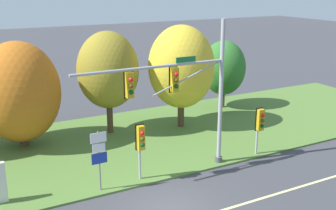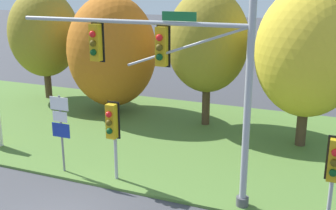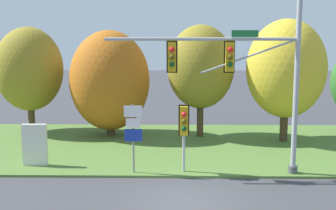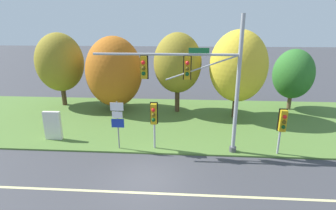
% 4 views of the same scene
% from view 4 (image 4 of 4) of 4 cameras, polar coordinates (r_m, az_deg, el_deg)
% --- Properties ---
extents(ground_plane, '(160.00, 160.00, 0.00)m').
position_cam_4_polar(ground_plane, '(13.58, -4.80, -15.58)').
color(ground_plane, '#3D3D42').
extents(lane_stripe, '(36.00, 0.16, 0.01)m').
position_cam_4_polar(lane_stripe, '(12.60, -5.64, -18.50)').
color(lane_stripe, beige).
rests_on(lane_stripe, ground).
extents(grass_verge, '(48.00, 11.50, 0.10)m').
position_cam_4_polar(grass_verge, '(20.92, -1.49, -3.18)').
color(grass_verge, '#517533').
rests_on(grass_verge, ground).
extents(traffic_signal_mast, '(8.17, 0.49, 7.77)m').
position_cam_4_polar(traffic_signal_mast, '(14.56, 6.69, 5.95)').
color(traffic_signal_mast, '#9EA0A5').
rests_on(traffic_signal_mast, grass_verge).
extents(pedestrian_signal_near_kerb, '(0.46, 0.55, 2.93)m').
position_cam_4_polar(pedestrian_signal_near_kerb, '(15.27, -3.10, -2.50)').
color(pedestrian_signal_near_kerb, '#9EA0A5').
rests_on(pedestrian_signal_near_kerb, grass_verge).
extents(pedestrian_signal_further_along, '(0.46, 0.55, 2.78)m').
position_cam_4_polar(pedestrian_signal_further_along, '(15.93, 23.66, -3.62)').
color(pedestrian_signal_further_along, '#9EA0A5').
rests_on(pedestrian_signal_further_along, grass_verge).
extents(route_sign_post, '(0.78, 0.08, 2.95)m').
position_cam_4_polar(route_sign_post, '(15.71, -10.93, -3.04)').
color(route_sign_post, slate).
rests_on(route_sign_post, grass_verge).
extents(tree_nearest_road, '(4.16, 4.16, 6.56)m').
position_cam_4_polar(tree_nearest_road, '(25.61, -22.47, 8.56)').
color(tree_nearest_road, '#4C3823').
rests_on(tree_nearest_road, grass_verge).
extents(tree_left_of_mast, '(4.79, 4.79, 6.33)m').
position_cam_4_polar(tree_left_of_mast, '(23.02, -11.63, 7.09)').
color(tree_left_of_mast, '#4C3823').
rests_on(tree_left_of_mast, grass_verge).
extents(tree_behind_signpost, '(3.94, 3.94, 6.63)m').
position_cam_4_polar(tree_behind_signpost, '(21.80, 2.10, 9.08)').
color(tree_behind_signpost, '#4C3823').
rests_on(tree_behind_signpost, grass_verge).
extents(tree_mid_verge, '(4.42, 4.42, 6.89)m').
position_cam_4_polar(tree_mid_verge, '(21.08, 15.04, 8.11)').
color(tree_mid_verge, '#4C3823').
rests_on(tree_mid_verge, grass_verge).
extents(tree_tall_centre, '(3.38, 3.38, 5.27)m').
position_cam_4_polar(tree_tall_centre, '(24.95, 25.60, 6.09)').
color(tree_tall_centre, brown).
rests_on(tree_tall_centre, grass_verge).
extents(info_kiosk, '(1.10, 0.24, 1.90)m').
position_cam_4_polar(info_kiosk, '(18.59, -23.80, -4.12)').
color(info_kiosk, silver).
rests_on(info_kiosk, grass_verge).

